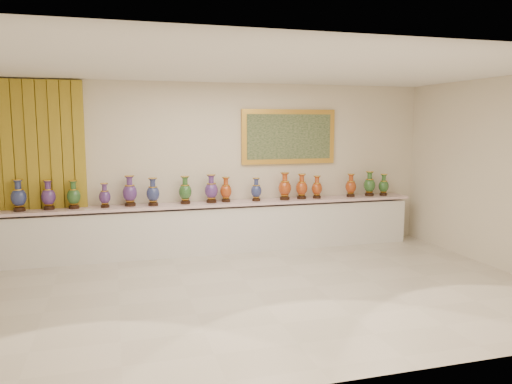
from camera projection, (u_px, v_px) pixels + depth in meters
ground at (255, 292)px, 6.78m from camera, size 8.00×8.00×0.00m
room at (79, 166)px, 8.26m from camera, size 8.00×8.00×8.00m
counter at (220, 228)px, 8.88m from camera, size 7.28×0.48×0.90m
vase_0 at (19, 197)px, 7.88m from camera, size 0.31×0.31×0.51m
vase_1 at (48, 196)px, 8.04m from camera, size 0.29×0.29×0.48m
vase_2 at (74, 196)px, 8.13m from camera, size 0.26×0.26×0.47m
vase_3 at (105, 197)px, 8.24m from camera, size 0.21×0.21×0.41m
vase_4 at (130, 192)px, 8.38m from camera, size 0.29×0.29×0.52m
vase_5 at (153, 193)px, 8.42m from camera, size 0.28×0.28×0.47m
vase_6 at (185, 191)px, 8.62m from camera, size 0.24×0.24×0.48m
vase_7 at (211, 190)px, 8.74m from camera, size 0.26×0.26×0.50m
vase_8 at (226, 191)px, 8.84m from camera, size 0.24×0.24×0.44m
vase_9 at (256, 191)px, 8.94m from camera, size 0.22×0.22×0.42m
vase_10 at (285, 188)px, 9.07m from camera, size 0.25×0.25×0.50m
vase_11 at (302, 188)px, 9.20m from camera, size 0.26×0.26×0.46m
vase_12 at (317, 188)px, 9.27m from camera, size 0.21×0.21×0.42m
vase_13 at (351, 186)px, 9.47m from camera, size 0.23×0.23×0.44m
vase_14 at (369, 185)px, 9.58m from camera, size 0.26×0.26×0.47m
vase_15 at (384, 186)px, 9.63m from camera, size 0.24×0.24×0.42m
label_card at (88, 209)px, 8.08m from camera, size 0.10×0.06×0.00m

